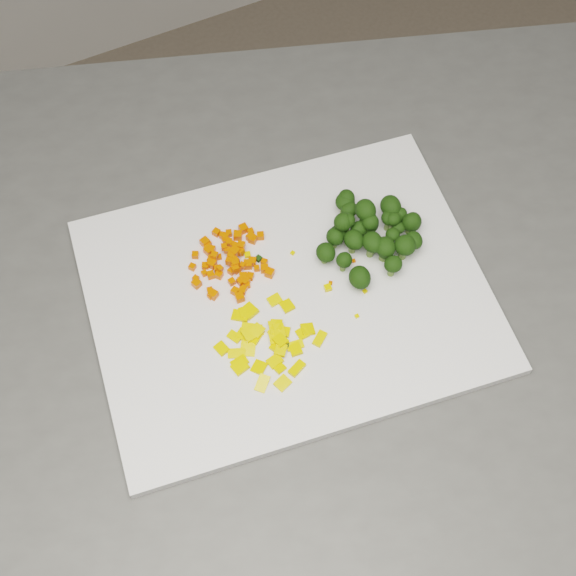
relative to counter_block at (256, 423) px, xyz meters
name	(u,v)px	position (x,y,z in m)	size (l,w,h in m)	color
counter_block	(256,423)	(0.00, 0.00, 0.00)	(1.12, 0.78, 0.90)	#4C4C4A
cutting_board	(288,295)	(0.04, -0.03, 0.46)	(0.45, 0.35, 0.01)	white
carrot_pile	(233,259)	(0.00, 0.03, 0.48)	(0.10, 0.10, 0.03)	#E54602
pepper_pile	(272,335)	(0.00, -0.08, 0.47)	(0.12, 0.12, 0.02)	yellow
broccoli_pile	(364,231)	(0.15, -0.01, 0.49)	(0.12, 0.12, 0.06)	black
carrot_cube_0	(235,246)	(0.01, 0.05, 0.47)	(0.01, 0.01, 0.01)	#E54602
carrot_cube_1	(264,262)	(0.04, 0.02, 0.47)	(0.01, 0.01, 0.01)	#E54602
carrot_cube_2	(252,262)	(0.02, 0.02, 0.47)	(0.01, 0.01, 0.01)	#E54602
carrot_cube_3	(242,291)	(0.00, -0.01, 0.47)	(0.01, 0.01, 0.01)	#E54602
carrot_cube_4	(250,276)	(0.01, 0.01, 0.47)	(0.01, 0.01, 0.01)	#E54602
carrot_cube_5	(196,278)	(-0.05, 0.03, 0.47)	(0.01, 0.01, 0.01)	#E54602
carrot_cube_6	(216,232)	(0.00, 0.08, 0.47)	(0.01, 0.01, 0.01)	#E54602
carrot_cube_7	(205,242)	(-0.02, 0.07, 0.47)	(0.01, 0.01, 0.01)	#E54602
carrot_cube_8	(233,260)	(0.00, 0.03, 0.48)	(0.01, 0.01, 0.01)	#E54602
carrot_cube_9	(235,263)	(0.00, 0.03, 0.48)	(0.01, 0.01, 0.01)	#E54602
carrot_cube_10	(232,282)	(-0.01, 0.01, 0.47)	(0.01, 0.01, 0.01)	#E54602
carrot_cube_11	(260,236)	(0.05, 0.05, 0.47)	(0.01, 0.01, 0.01)	#E54602
carrot_cube_12	(234,245)	(0.01, 0.05, 0.47)	(0.01, 0.01, 0.01)	#E54602
carrot_cube_13	(242,280)	(0.00, 0.01, 0.47)	(0.01, 0.01, 0.01)	#E54602
carrot_cube_14	(210,290)	(-0.04, 0.01, 0.47)	(0.01, 0.01, 0.01)	#E54602
carrot_cube_15	(247,285)	(0.01, 0.00, 0.47)	(0.01, 0.01, 0.01)	#E54602
carrot_cube_16	(209,251)	(-0.02, 0.06, 0.47)	(0.01, 0.01, 0.01)	#E54602
carrot_cube_17	(235,261)	(0.00, 0.03, 0.47)	(0.01, 0.01, 0.01)	#E54602
carrot_cube_18	(211,259)	(-0.02, 0.05, 0.47)	(0.01, 0.01, 0.01)	#E54602
carrot_cube_19	(224,247)	(0.00, 0.05, 0.47)	(0.01, 0.01, 0.01)	#E54602
carrot_cube_20	(220,268)	(-0.02, 0.03, 0.47)	(0.01, 0.01, 0.01)	#E54602
carrot_cube_21	(237,265)	(0.01, 0.03, 0.47)	(0.01, 0.01, 0.01)	#E54602
carrot_cube_22	(231,256)	(0.00, 0.04, 0.48)	(0.01, 0.01, 0.01)	#E54602
carrot_cube_23	(240,252)	(0.02, 0.04, 0.47)	(0.01, 0.01, 0.01)	#E54602
carrot_cube_24	(208,244)	(-0.01, 0.07, 0.47)	(0.01, 0.01, 0.01)	#E54602
carrot_cube_25	(257,268)	(0.02, 0.01, 0.47)	(0.01, 0.01, 0.01)	#E54602
carrot_cube_26	(211,275)	(-0.03, 0.03, 0.47)	(0.01, 0.01, 0.01)	#E54602
carrot_cube_27	(195,255)	(-0.03, 0.06, 0.47)	(0.01, 0.01, 0.01)	#E54602
carrot_cube_28	(235,291)	(-0.01, 0.00, 0.47)	(0.01, 0.01, 0.01)	#E54602
carrot_cube_29	(214,255)	(-0.01, 0.05, 0.47)	(0.01, 0.01, 0.01)	#E54602
carrot_cube_30	(233,260)	(0.00, 0.04, 0.47)	(0.01, 0.01, 0.01)	#E54602
carrot_cube_31	(241,281)	(0.00, 0.00, 0.47)	(0.01, 0.01, 0.01)	#E54602
carrot_cube_32	(207,246)	(-0.02, 0.07, 0.47)	(0.01, 0.01, 0.01)	#E54602
carrot_cube_33	(225,240)	(0.01, 0.07, 0.47)	(0.01, 0.01, 0.01)	#E54602
carrot_cube_34	(245,281)	(0.01, 0.00, 0.47)	(0.01, 0.01, 0.01)	#E54602
carrot_cube_35	(248,265)	(0.02, 0.02, 0.47)	(0.01, 0.01, 0.01)	#E54602
carrot_cube_36	(242,265)	(0.01, 0.02, 0.47)	(0.01, 0.01, 0.01)	#E54602
carrot_cube_37	(229,242)	(0.01, 0.06, 0.47)	(0.01, 0.01, 0.01)	#E54602
carrot_cube_38	(270,273)	(0.04, 0.00, 0.47)	(0.01, 0.01, 0.01)	#E54602
carrot_cube_39	(251,238)	(0.04, 0.05, 0.47)	(0.01, 0.01, 0.01)	#E54602
carrot_cube_40	(213,295)	(-0.04, 0.00, 0.47)	(0.01, 0.01, 0.01)	#E54602
carrot_cube_41	(204,273)	(-0.03, 0.03, 0.47)	(0.01, 0.01, 0.01)	#E54602
carrot_cube_42	(210,296)	(-0.04, 0.00, 0.47)	(0.01, 0.01, 0.01)	#E54602
carrot_cube_43	(229,233)	(0.02, 0.07, 0.47)	(0.01, 0.01, 0.01)	#E54602
carrot_cube_44	(251,232)	(0.04, 0.06, 0.47)	(0.01, 0.01, 0.01)	#E54602
carrot_cube_45	(243,229)	(0.03, 0.07, 0.47)	(0.01, 0.01, 0.01)	#E54602
carrot_cube_46	(230,260)	(0.00, 0.03, 0.47)	(0.01, 0.01, 0.01)	#E54602
carrot_cube_47	(237,269)	(0.00, 0.02, 0.47)	(0.01, 0.01, 0.01)	#E54602
carrot_cube_48	(241,246)	(0.02, 0.04, 0.48)	(0.01, 0.01, 0.01)	#E54602
carrot_cube_49	(225,237)	(0.01, 0.07, 0.47)	(0.01, 0.01, 0.01)	#E54602
carrot_cube_50	(240,297)	(-0.01, -0.01, 0.47)	(0.01, 0.01, 0.01)	#E54602
carrot_cube_51	(240,251)	(0.02, 0.04, 0.47)	(0.01, 0.01, 0.01)	#E54602
carrot_cube_52	(217,269)	(-0.02, 0.03, 0.47)	(0.01, 0.01, 0.01)	#E54602
carrot_cube_53	(243,277)	(0.01, 0.01, 0.47)	(0.01, 0.01, 0.01)	#E54602
carrot_cube_54	(219,275)	(-0.02, 0.02, 0.47)	(0.01, 0.01, 0.01)	#E54602
carrot_cube_55	(243,289)	(0.00, -0.01, 0.47)	(0.01, 0.01, 0.01)	#E54602
carrot_cube_56	(265,269)	(0.03, 0.01, 0.47)	(0.01, 0.01, 0.01)	#E54602
carrot_cube_57	(222,235)	(0.01, 0.07, 0.47)	(0.01, 0.01, 0.01)	#E54602
carrot_cube_58	(238,235)	(0.02, 0.06, 0.47)	(0.01, 0.01, 0.01)	#E54602
carrot_cube_59	(211,250)	(-0.01, 0.06, 0.47)	(0.01, 0.01, 0.01)	#E54602
carrot_cube_60	(235,268)	(0.00, 0.02, 0.47)	(0.01, 0.01, 0.01)	#E54602
carrot_cube_61	(197,284)	(-0.05, 0.02, 0.47)	(0.01, 0.01, 0.01)	#E54602
carrot_cube_62	(212,264)	(-0.02, 0.04, 0.47)	(0.01, 0.01, 0.01)	#E54602
carrot_cube_63	(228,250)	(0.00, 0.05, 0.47)	(0.01, 0.01, 0.01)	#E54602
carrot_cube_64	(231,271)	(0.00, 0.02, 0.47)	(0.01, 0.01, 0.01)	#E54602
carrot_cube_65	(253,239)	(0.04, 0.05, 0.47)	(0.01, 0.01, 0.01)	#E54602
carrot_cube_66	(192,267)	(-0.04, 0.05, 0.47)	(0.01, 0.01, 0.01)	#E54602
carrot_cube_67	(235,251)	(0.01, 0.04, 0.48)	(0.01, 0.01, 0.01)	#E54602
carrot_cube_68	(226,241)	(0.01, 0.06, 0.47)	(0.01, 0.01, 0.01)	#E54602
pepper_chunk_0	(302,333)	(0.04, -0.09, 0.46)	(0.01, 0.01, 0.00)	yellow
pepper_chunk_1	(249,311)	(-0.01, -0.03, 0.46)	(0.02, 0.02, 0.00)	yellow
pepper_chunk_2	(240,367)	(-0.04, -0.09, 0.46)	(0.01, 0.02, 0.00)	yellow
pepper_chunk_3	(239,362)	(-0.04, -0.09, 0.46)	(0.02, 0.01, 0.00)	yellow
pepper_chunk_4	(277,334)	(0.01, -0.07, 0.46)	(0.01, 0.02, 0.00)	yellow
pepper_chunk_5	(283,332)	(0.02, -0.07, 0.46)	(0.01, 0.01, 0.00)	yellow
pepper_chunk_6	(249,334)	(-0.02, -0.06, 0.47)	(0.02, 0.01, 0.00)	yellow
pepper_chunk_7	(297,368)	(0.01, -0.12, 0.46)	(0.02, 0.01, 0.00)	yellow
pepper_chunk_8	(259,367)	(-0.03, -0.10, 0.46)	(0.02, 0.01, 0.00)	yellow
pepper_chunk_9	(295,349)	(0.02, -0.10, 0.46)	(0.01, 0.02, 0.00)	yellow
pepper_chunk_10	(275,337)	(0.01, -0.08, 0.47)	(0.02, 0.01, 0.00)	yellow
pepper_chunk_11	(274,327)	(0.01, -0.07, 0.47)	(0.02, 0.01, 0.00)	yellow
pepper_chunk_12	(279,331)	(0.01, -0.07, 0.47)	(0.02, 0.01, 0.00)	yellow
pepper_chunk_13	(275,300)	(0.03, -0.03, 0.46)	(0.01, 0.02, 0.00)	yellow
pepper_chunk_14	(262,383)	(-0.03, -0.12, 0.46)	(0.02, 0.01, 0.00)	yellow
pepper_chunk_15	(240,316)	(-0.02, -0.03, 0.46)	(0.02, 0.01, 0.00)	yellow
pepper_chunk_16	(279,367)	(-0.01, -0.11, 0.46)	(0.01, 0.01, 0.00)	yellow
pepper_chunk_17	(244,312)	(-0.01, -0.03, 0.46)	(0.01, 0.01, 0.00)	yellow
pepper_chunk_18	(243,335)	(-0.03, -0.06, 0.46)	(0.01, 0.01, 0.00)	yellow
pepper_chunk_19	(283,383)	(-0.01, -0.13, 0.46)	(0.02, 0.01, 0.00)	yellow
pepper_chunk_20	(257,336)	(-0.01, -0.07, 0.46)	(0.02, 0.01, 0.00)	yellow
pepper_chunk_21	(257,330)	(-0.01, -0.06, 0.47)	(0.01, 0.01, 0.00)	yellow
pepper_chunk_22	(280,340)	(0.01, -0.09, 0.47)	(0.01, 0.01, 0.00)	yellow
pepper_chunk_23	(257,331)	(-0.01, -0.06, 0.46)	(0.01, 0.01, 0.00)	yellow
pepper_chunk_24	(247,330)	(-0.02, -0.06, 0.46)	(0.02, 0.01, 0.00)	yellow
pepper_chunk_25	(277,346)	(0.00, -0.09, 0.46)	(0.02, 0.01, 0.00)	yellow
pepper_chunk_26	(275,361)	(-0.01, -0.10, 0.46)	(0.02, 0.01, 0.00)	yellow
pepper_chunk_27	(237,353)	(-0.04, -0.08, 0.46)	(0.02, 0.01, 0.00)	yellow
pepper_chunk_28	(308,329)	(0.04, -0.08, 0.46)	(0.01, 0.02, 0.00)	yellow
pepper_chunk_29	(295,345)	(0.02, -0.10, 0.46)	(0.02, 0.01, 0.00)	yellow
pepper_chunk_30	(222,349)	(-0.05, -0.06, 0.46)	(0.01, 0.01, 0.00)	yellow
pepper_chunk_31	(287,306)	(0.04, -0.05, 0.46)	(0.02, 0.01, 0.00)	yellow
pepper_chunk_32	(248,349)	(-0.03, -0.08, 0.46)	(0.02, 0.02, 0.00)	yellow
pepper_chunk_33	(320,339)	(0.05, -0.10, 0.46)	(0.02, 0.01, 0.00)	yellow
pepper_chunk_34	(276,325)	(0.01, -0.07, 0.47)	(0.01, 0.01, 0.00)	yellow
pepper_chunk_35	(235,337)	(-0.03, -0.06, 0.46)	(0.02, 0.01, 0.00)	yellow
pepper_chunk_36	(281,350)	(0.00, -0.10, 0.47)	(0.01, 0.01, 0.00)	yellow
broccoli_floret_0	(343,263)	(0.12, -0.03, 0.48)	(0.03, 0.03, 0.03)	black
broccoli_floret_1	(391,239)	(0.18, -0.03, 0.48)	(0.02, 0.02, 0.03)	black
broccoli_floret_2	(368,227)	(0.17, 0.00, 0.48)	(0.03, 0.03, 0.03)	black
broccoli_floret_3	(396,220)	(0.20, 0.00, 0.47)	(0.02, 0.02, 0.02)	black
broccoli_floret_4	(325,255)	(0.10, -0.01, 0.48)	(0.03, 0.03, 0.03)	black
broccoli_floret_5	(364,213)	(0.17, 0.01, 0.49)	(0.03, 0.03, 0.03)	black
broccoli_floret_6	(347,224)	(0.14, 0.01, 0.49)	(0.02, 0.02, 0.03)	black
broccoli_floret_7	(392,223)	(0.19, -0.01, 0.48)	(0.02, 0.02, 0.03)	black
broccoli_floret_8	(353,243)	(0.14, -0.01, 0.48)	(0.03, 0.03, 0.03)	black
broccoli_floret_9	(384,255)	(0.17, -0.04, 0.47)	(0.02, 0.02, 0.02)	black
broccoli_floret_10	(369,225)	(0.16, 0.00, 0.49)	(0.03, 0.03, 0.03)	black
broccoli_floret_11	(399,217)	(0.21, 0.00, 0.48)	(0.02, 0.02, 0.03)	black
broccoli_floret_12	(371,246)	(0.16, -0.03, 0.48)	(0.03, 0.03, 0.04)	black
broccoli_floret_13	(398,230)	(0.20, -0.02, 0.47)	(0.02, 0.02, 0.02)	black
broccoli_floret_14	(348,213)	(0.15, 0.03, 0.48)	(0.03, 0.03, 0.03)	black
broccoli_floret_15	(358,232)	(0.15, 0.00, 0.48)	(0.03, 0.03, 0.03)	black
broccoli_floret_16	(342,225)	(0.13, 0.01, 0.49)	(0.03, 0.03, 0.03)	black
broccoli_floret_17	(344,205)	(0.16, 0.04, 0.48)	(0.03, 0.03, 0.03)	black
broccoli_floret_18	(359,279)	(0.12, -0.06, 0.48)	(0.04, 0.04, 0.03)	black
broccoli_floret_19	(346,202)	(0.16, 0.05, 0.48)	(0.03, 0.03, 0.03)	black
broccoli_floret_20	(338,236)	(0.13, 0.01, 0.48)	(0.03, 0.03, 0.03)	black
broccoli_floret_21	(392,267)	(0.16, -0.06, 0.48)	(0.03, 0.03, 0.03)	black
broccoli_floret_22	(410,225)	(0.21, -0.02, 0.48)	(0.03, 0.03, 0.03)	black
broccoli_floret_23	(404,249)	(0.19, -0.05, 0.48)	(0.04, 0.04, 0.04)	black
broccoli_floret_24	(412,244)	(0.20, -0.04, 0.48)	(0.03, 0.03, 0.03)	black
broccoli_floret_25	(387,222)	(0.19, 0.00, 0.48)	(0.02, 0.02, 0.03)	black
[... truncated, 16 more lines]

